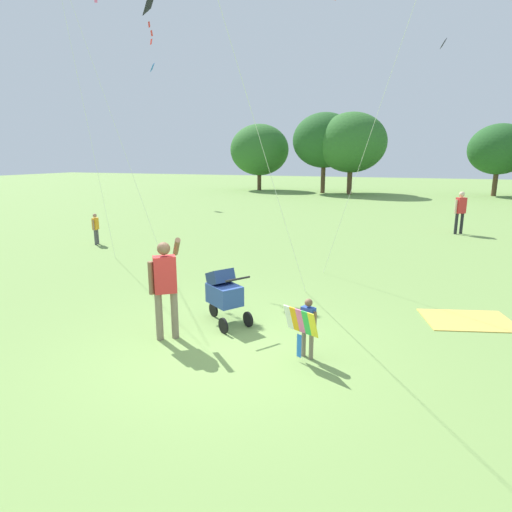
# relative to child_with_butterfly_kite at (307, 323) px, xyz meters

# --- Properties ---
(ground_plane) EXTENTS (120.00, 120.00, 0.00)m
(ground_plane) POSITION_rel_child_with_butterfly_kite_xyz_m (-1.35, -0.16, -0.57)
(ground_plane) COLOR #75994C
(treeline_distant) EXTENTS (34.47, 6.95, 6.49)m
(treeline_distant) POSITION_rel_child_with_butterfly_kite_xyz_m (-0.89, 30.49, 3.24)
(treeline_distant) COLOR brown
(treeline_distant) RESTS_ON ground
(child_with_butterfly_kite) EXTENTS (0.57, 0.44, 0.95)m
(child_with_butterfly_kite) POSITION_rel_child_with_butterfly_kite_xyz_m (0.00, 0.00, 0.00)
(child_with_butterfly_kite) COLOR #7F705B
(child_with_butterfly_kite) RESTS_ON ground
(person_adult_flyer) EXTENTS (0.50, 0.67, 1.74)m
(person_adult_flyer) POSITION_rel_child_with_butterfly_kite_xyz_m (-2.37, -0.11, 0.44)
(person_adult_flyer) COLOR #7F705B
(person_adult_flyer) RESTS_ON ground
(stroller) EXTENTS (1.06, 0.88, 1.03)m
(stroller) POSITION_rel_child_with_butterfly_kite_xyz_m (-1.76, 0.85, 0.04)
(stroller) COLOR black
(stroller) RESTS_ON ground
(kite_green_novelty) EXTENTS (1.13, 2.38, 7.35)m
(kite_green_novelty) POSITION_rel_child_with_butterfly_kite_xyz_m (-5.75, 4.80, 6.03)
(kite_green_novelty) COLOR black
(kite_green_novelty) RESTS_ON ground
(distant_kites_cluster) EXTENTS (30.85, 5.69, 7.40)m
(distant_kites_cluster) POSITION_rel_child_with_butterfly_kite_xyz_m (-1.45, 19.40, 10.11)
(distant_kites_cluster) COLOR white
(person_red_shirt) EXTENTS (0.45, 0.39, 1.68)m
(person_red_shirt) POSITION_rel_child_with_butterfly_kite_xyz_m (2.99, 12.65, 0.42)
(person_red_shirt) COLOR #232328
(person_red_shirt) RESTS_ON ground
(person_sitting_far) EXTENTS (0.20, 0.34, 1.09)m
(person_sitting_far) POSITION_rel_child_with_butterfly_kite_xyz_m (-9.00, 5.88, 0.07)
(person_sitting_far) COLOR #4C4C51
(person_sitting_far) RESTS_ON ground
(picnic_blanket) EXTENTS (1.83, 1.50, 0.02)m
(picnic_blanket) POSITION_rel_child_with_butterfly_kite_xyz_m (2.48, 2.58, -0.56)
(picnic_blanket) COLOR gold
(picnic_blanket) RESTS_ON ground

